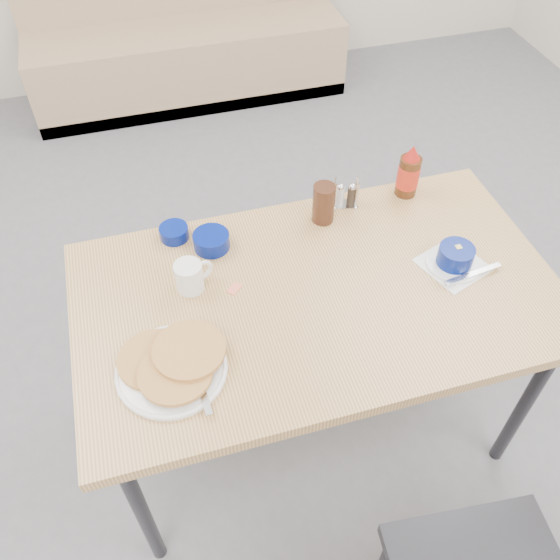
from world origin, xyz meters
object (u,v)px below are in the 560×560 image
object	(u,v)px
dining_table	(317,305)
butter_bowl	(211,241)
creamer_bowl	(174,233)
amber_tumbler	(324,203)
syrup_bottle	(409,173)
coffee_mug	(190,276)
grits_setting	(455,258)
pancake_plate	(172,365)
condiment_caddy	(346,196)
booth_bench	(184,37)

from	to	relation	value
dining_table	butter_bowl	distance (m)	0.38
creamer_bowl	amber_tumbler	size ratio (longest dim) A/B	0.68
syrup_bottle	butter_bowl	bearing A→B (deg)	-173.78
coffee_mug	grits_setting	world-z (taller)	coffee_mug
grits_setting	butter_bowl	world-z (taller)	grits_setting
dining_table	coffee_mug	xyz separation A→B (m)	(-0.35, 0.12, 0.11)
butter_bowl	amber_tumbler	size ratio (longest dim) A/B	0.84
amber_tumbler	syrup_bottle	world-z (taller)	syrup_bottle
grits_setting	butter_bowl	size ratio (longest dim) A/B	2.13
pancake_plate	condiment_caddy	world-z (taller)	condiment_caddy
creamer_bowl	condiment_caddy	world-z (taller)	condiment_caddy
pancake_plate	syrup_bottle	size ratio (longest dim) A/B	1.60
booth_bench	dining_table	size ratio (longest dim) A/B	1.36
grits_setting	condiment_caddy	size ratio (longest dim) A/B	2.37
dining_table	creamer_bowl	bearing A→B (deg)	136.79
pancake_plate	syrup_bottle	bearing A→B (deg)	29.46
grits_setting	condiment_caddy	distance (m)	0.41
pancake_plate	amber_tumbler	bearing A→B (deg)	38.42
dining_table	pancake_plate	distance (m)	0.48
dining_table	pancake_plate	size ratio (longest dim) A/B	4.61
pancake_plate	grits_setting	bearing A→B (deg)	9.00
pancake_plate	condiment_caddy	size ratio (longest dim) A/B	3.01
condiment_caddy	pancake_plate	bearing A→B (deg)	-128.74
grits_setting	butter_bowl	bearing A→B (deg)	157.70
grits_setting	creamer_bowl	size ratio (longest dim) A/B	2.64
dining_table	amber_tumbler	world-z (taller)	amber_tumbler
amber_tumbler	syrup_bottle	bearing A→B (deg)	8.85
butter_bowl	amber_tumbler	bearing A→B (deg)	4.00
booth_bench	dining_table	world-z (taller)	booth_bench
grits_setting	amber_tumbler	xyz separation A→B (m)	(-0.31, 0.31, 0.04)
booth_bench	creamer_bowl	xyz separation A→B (m)	(-0.36, -2.19, 0.43)
condiment_caddy	coffee_mug	bearing A→B (deg)	-143.95
butter_bowl	coffee_mug	bearing A→B (deg)	-121.37
butter_bowl	syrup_bottle	world-z (taller)	syrup_bottle
butter_bowl	booth_bench	bearing A→B (deg)	83.50
dining_table	amber_tumbler	bearing A→B (deg)	68.94
dining_table	amber_tumbler	xyz separation A→B (m)	(0.11, 0.29, 0.13)
coffee_mug	butter_bowl	xyz separation A→B (m)	(0.09, 0.15, -0.02)
syrup_bottle	dining_table	bearing A→B (deg)	-141.26
coffee_mug	creamer_bowl	world-z (taller)	coffee_mug
butter_bowl	grits_setting	bearing A→B (deg)	-22.30
dining_table	condiment_caddy	distance (m)	0.41
dining_table	condiment_caddy	world-z (taller)	condiment_caddy
creamer_bowl	amber_tumbler	distance (m)	0.48
coffee_mug	dining_table	bearing A→B (deg)	-18.83
pancake_plate	grits_setting	size ratio (longest dim) A/B	1.27
pancake_plate	amber_tumbler	xyz separation A→B (m)	(0.56, 0.44, 0.05)
amber_tumbler	grits_setting	bearing A→B (deg)	-44.51
booth_bench	grits_setting	size ratio (longest dim) A/B	7.95
butter_bowl	condiment_caddy	world-z (taller)	condiment_caddy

